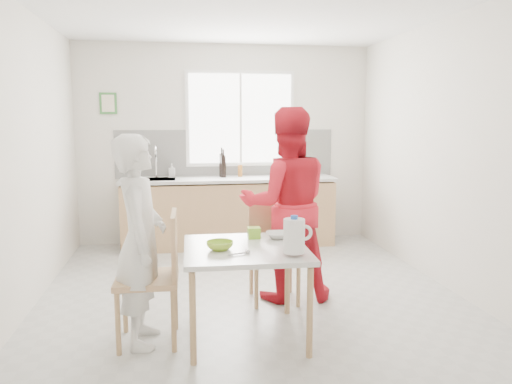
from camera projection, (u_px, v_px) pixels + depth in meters
ground at (250, 294)px, 4.88m from camera, size 4.50×4.50×0.00m
room_shell at (250, 125)px, 4.64m from camera, size 4.50×4.50×4.50m
window at (240, 119)px, 6.84m from camera, size 1.50×0.06×1.30m
backsplash at (226, 153)px, 6.89m from camera, size 3.00×0.02×0.65m
picture_frame at (108, 103)px, 6.54m from camera, size 0.22×0.03×0.28m
kitchen_counter at (228, 215)px, 6.72m from camera, size 2.84×0.64×1.37m
dining_table at (246, 256)px, 3.84m from camera, size 0.96×0.96×0.72m
chair_left at (157, 272)px, 3.77m from camera, size 0.48×0.48×1.00m
chair_far at (273, 243)px, 4.71m from camera, size 0.46×0.46×0.97m
person_white at (141, 241)px, 3.72m from camera, size 0.40×0.59×1.59m
person_red at (286, 205)px, 4.66m from camera, size 0.90×0.71×1.81m
bowl_green at (220, 245)px, 3.75m from camera, size 0.21×0.21×0.06m
bowl_white at (278, 235)px, 4.11m from camera, size 0.21×0.21×0.05m
milk_jug at (295, 235)px, 3.58m from camera, size 0.21×0.15×0.27m
green_box at (254, 233)px, 4.11m from camera, size 0.10×0.10×0.09m
spoon at (238, 254)px, 3.60m from camera, size 0.16×0.06×0.01m
cutting_board at (301, 177)px, 6.73m from camera, size 0.40×0.32×0.01m
wine_bottle_a at (222, 165)px, 6.74m from camera, size 0.07×0.07×0.32m
wine_bottle_b at (223, 166)px, 6.67m from camera, size 0.07×0.07×0.30m
jar_amber at (240, 171)px, 6.77m from camera, size 0.06×0.06×0.16m
soap_bottle at (172, 170)px, 6.68m from camera, size 0.09×0.09×0.19m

